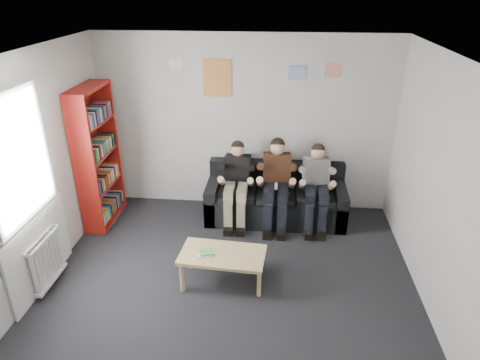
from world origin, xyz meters
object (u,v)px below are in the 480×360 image
Objects in this scene: coffee_table at (222,257)px; sofa at (275,200)px; person_middle at (276,184)px; person_right at (316,188)px; person_left at (237,184)px; bookshelf at (98,157)px.

sofa is at bearing 69.89° from coffee_table.
person_middle is at bearing 67.44° from coffee_table.
person_right reaches higher than coffee_table.
person_left is 0.95× the size of person_middle.
bookshelf reaches higher than sofa.
coffee_table is (1.98, -1.33, -0.67)m from bookshelf.
person_middle is 1.05× the size of person_right.
person_right is at bearing 2.89° from person_left.
person_left is at bearing -161.74° from sofa.
bookshelf is 2.48m from coffee_table.
bookshelf is 1.67× the size of person_right.
coffee_table is 0.81× the size of person_left.
person_middle reaches higher than sofa.
coffee_table is at bearing -110.11° from sofa.
bookshelf is (-2.59, -0.32, 0.74)m from sofa.
bookshelf reaches higher than person_left.
person_left is 1.00× the size of person_right.
person_middle is at bearing 2.50° from person_left.
person_right is at bearing -18.24° from sofa.
person_right is (1.16, 0.00, -0.00)m from person_left.
coffee_table is 1.60m from person_middle.
person_middle is (0.58, -0.00, 0.02)m from person_left.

